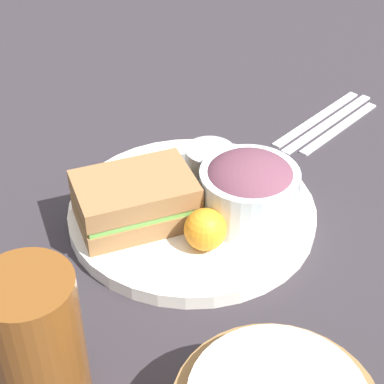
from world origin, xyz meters
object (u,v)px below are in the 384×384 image
Objects in this scene: knife at (328,122)px; spoon at (340,127)px; fork at (317,118)px; sandwich at (135,199)px; plate at (192,212)px; salad_bowl at (249,188)px; dressing_cup at (210,163)px; drink_glass at (37,346)px.

knife and spoon have the same top height.
fork is at bearing 90.00° from knife.
fork is at bearing -155.26° from sandwich.
knife is (-0.24, -0.12, -0.01)m from plate.
plate is at bearing -176.21° from fork.
plate is 1.37× the size of knife.
salad_bowl is 0.62× the size of spoon.
knife is (-0.31, -0.12, -0.04)m from sandwich.
knife is (-0.19, -0.16, -0.05)m from salad_bowl.
fork is 1.11× the size of spoon.
plate is at bearing 180.00° from knife.
sandwich reaches higher than dressing_cup.
dressing_cup is 0.22m from spoon.
sandwich is 0.33m from knife.
salad_bowl is 0.25m from spoon.
drink_glass is at bearing -173.95° from spoon.
dressing_cup is 0.30× the size of fork.
spoon is at bearing -90.00° from fork.
knife is 1.17× the size of spoon.
dressing_cup is at bearing -135.59° from drink_glass.
fork and spoon have the same top height.
salad_bowl reaches higher than fork.
salad_bowl is at bearing -163.59° from fork.
dressing_cup is (0.01, -0.08, -0.02)m from salad_bowl.
drink_glass is at bearing 43.30° from plate.
spoon is (-0.21, -0.06, -0.03)m from dressing_cup.
salad_bowl is 0.77× the size of drink_glass.
fork is at bearing -136.56° from salad_bowl.
fork is at bearing 90.00° from spoon.
fork is at bearing -143.07° from drink_glass.
knife is 0.02m from spoon.
plate is 0.27m from drink_glass.
sandwich is 0.65× the size of fork.
sandwich is at bearing 171.48° from spoon.
spoon is at bearing -156.77° from plate.
plate is 1.44× the size of fork.
dressing_cup is (-0.04, -0.04, 0.03)m from plate.
knife is at bearing -140.58° from salad_bowl.
sandwich is 0.62× the size of knife.
sandwich is at bearing -124.93° from drink_glass.
plate is at bearing -136.70° from drink_glass.
salad_bowl is at bearing 162.94° from sandwich.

